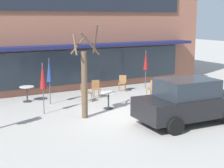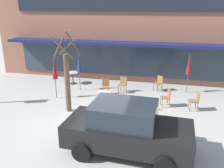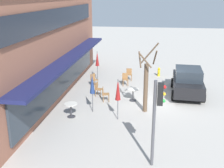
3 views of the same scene
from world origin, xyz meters
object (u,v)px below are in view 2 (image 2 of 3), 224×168
object	(u,v)px
patio_umbrella_green_folded	(189,65)
street_tree	(67,78)
cafe_table_near_wall	(73,76)
cafe_chair_3	(123,83)
patio_umbrella_corner_open	(79,63)
cafe_chair_2	(159,82)
parked_sedan	(127,128)
cafe_chair_0	(106,86)
cafe_chair_4	(195,100)
patio_umbrella_cream_folded	(54,69)
cafe_chair_1	(167,96)
cafe_table_streetside	(104,97)

from	to	relation	value
patio_umbrella_green_folded	street_tree	xyz separation A→B (m)	(-5.58, -3.80, 0.01)
cafe_table_near_wall	cafe_chair_3	bearing A→B (deg)	-13.21
cafe_table_near_wall	patio_umbrella_green_folded	distance (m)	7.01
patio_umbrella_corner_open	cafe_chair_2	bearing A→B (deg)	11.06
cafe_chair_3	parked_sedan	xyz separation A→B (m)	(1.17, -5.69, 0.35)
patio_umbrella_corner_open	cafe_chair_3	size ratio (longest dim) A/B	2.47
cafe_chair_0	cafe_chair_2	distance (m)	3.12
cafe_table_near_wall	patio_umbrella_green_folded	world-z (taller)	patio_umbrella_green_folded
cafe_chair_4	patio_umbrella_green_folded	bearing A→B (deg)	95.00
patio_umbrella_cream_folded	cafe_chair_2	world-z (taller)	patio_umbrella_cream_folded
cafe_chair_4	cafe_chair_0	bearing A→B (deg)	166.87
cafe_chair_2	cafe_chair_3	bearing A→B (deg)	-161.05
cafe_chair_1	patio_umbrella_corner_open	bearing A→B (deg)	165.23
cafe_chair_1	patio_umbrella_green_folded	bearing A→B (deg)	63.64
cafe_chair_0	cafe_chair_1	distance (m)	3.44
cafe_chair_2	cafe_chair_4	bearing A→B (deg)	-52.89
patio_umbrella_green_folded	cafe_table_near_wall	bearing A→B (deg)	179.41
street_tree	cafe_chair_3	bearing A→B (deg)	56.74
cafe_chair_0	cafe_chair_4	xyz separation A→B (m)	(4.63, -1.08, 0.00)
street_tree	cafe_chair_1	bearing A→B (deg)	19.32
cafe_table_near_wall	patio_umbrella_corner_open	distance (m)	1.71
cafe_table_near_wall	patio_umbrella_green_folded	size ratio (longest dim) A/B	0.35
patio_umbrella_green_folded	cafe_chair_4	size ratio (longest dim) A/B	2.47
patio_umbrella_cream_folded	patio_umbrella_corner_open	world-z (taller)	same
patio_umbrella_cream_folded	parked_sedan	xyz separation A→B (m)	(4.49, -3.99, -0.75)
cafe_chair_3	street_tree	size ratio (longest dim) A/B	0.23
patio_umbrella_green_folded	cafe_chair_4	distance (m)	2.65
cafe_chair_4	parked_sedan	xyz separation A→B (m)	(-2.60, -4.01, 0.35)
patio_umbrella_green_folded	patio_umbrella_corner_open	xyz separation A→B (m)	(-6.09, -0.92, 0.00)
patio_umbrella_green_folded	cafe_chair_2	distance (m)	1.92
cafe_chair_3	patio_umbrella_corner_open	bearing A→B (deg)	-175.45
cafe_table_near_wall	cafe_chair_4	xyz separation A→B (m)	(7.13, -2.47, 0.01)
patio_umbrella_corner_open	street_tree	distance (m)	2.93
patio_umbrella_green_folded	cafe_chair_3	world-z (taller)	patio_umbrella_green_folded
cafe_chair_4	parked_sedan	world-z (taller)	parked_sedan
cafe_table_streetside	cafe_chair_2	xyz separation A→B (m)	(2.49, 2.97, 0.01)
cafe_chair_2	cafe_chair_0	bearing A→B (deg)	-155.81
cafe_chair_2	cafe_chair_3	xyz separation A→B (m)	(-1.98, -0.68, 0.00)
cafe_table_streetside	cafe_chair_3	xyz separation A→B (m)	(0.51, 2.29, 0.01)
cafe_chair_3	street_tree	bearing A→B (deg)	-123.26
patio_umbrella_corner_open	cafe_table_streetside	bearing A→B (deg)	-45.97
patio_umbrella_green_folded	patio_umbrella_corner_open	world-z (taller)	same
parked_sedan	patio_umbrella_green_folded	bearing A→B (deg)	69.53
patio_umbrella_green_folded	patio_umbrella_cream_folded	bearing A→B (deg)	-160.61
cafe_chair_1	cafe_chair_4	size ratio (longest dim) A/B	1.00
cafe_table_near_wall	parked_sedan	distance (m)	7.92
cafe_chair_4	patio_umbrella_cream_folded	bearing A→B (deg)	-179.82
parked_sedan	cafe_chair_4	bearing A→B (deg)	57.02
cafe_table_streetside	cafe_chair_2	bearing A→B (deg)	49.97
cafe_table_streetside	cafe_chair_4	distance (m)	4.32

